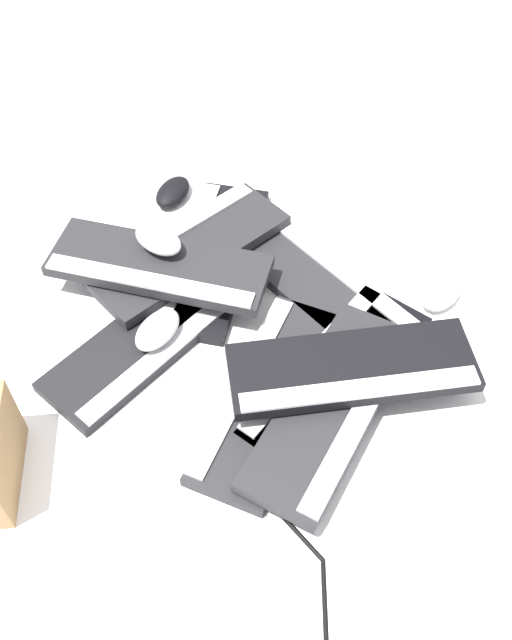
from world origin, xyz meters
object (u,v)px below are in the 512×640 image
at_px(mouse_0, 157,330).
at_px(mouse_2, 173,192).
at_px(keyboard_1, 212,257).
at_px(mouse_1, 441,293).
at_px(keyboard_4, 337,375).
at_px(keyboard_8, 352,369).
at_px(keyboard_0, 332,296).
at_px(keyboard_7, 159,266).
at_px(mouse_3, 158,239).
at_px(keyboard_5, 332,407).
at_px(keyboard_3, 269,395).
at_px(keyboard_2, 149,339).
at_px(keyboard_6, 190,249).

height_order(mouse_0, mouse_2, mouse_0).
distance_m(keyboard_1, mouse_1, 0.48).
xyz_separation_m(keyboard_4, keyboard_8, (-0.00, -0.03, 0.06)).
height_order(keyboard_0, keyboard_1, same).
height_order(keyboard_4, keyboard_7, keyboard_7).
height_order(keyboard_7, mouse_3, mouse_3).
distance_m(keyboard_5, keyboard_7, 0.45).
xyz_separation_m(mouse_1, mouse_3, (-0.38, 0.44, 0.09)).
relative_size(keyboard_1, mouse_0, 4.06).
bearing_deg(mouse_3, mouse_2, -51.76).
bearing_deg(keyboard_8, mouse_1, 4.77).
relative_size(keyboard_3, mouse_0, 4.21).
xyz_separation_m(mouse_0, mouse_3, (0.12, 0.14, 0.06)).
distance_m(keyboard_1, keyboard_4, 0.39).
relative_size(keyboard_0, keyboard_5, 0.96).
height_order(keyboard_2, mouse_2, mouse_2).
relative_size(keyboard_0, mouse_2, 4.05).
xyz_separation_m(keyboard_1, keyboard_6, (-0.04, 0.03, 0.03)).
bearing_deg(mouse_1, keyboard_4, -10.21).
distance_m(keyboard_3, mouse_2, 0.59).
height_order(keyboard_3, mouse_1, mouse_1).
relative_size(keyboard_2, mouse_1, 4.12).
bearing_deg(mouse_1, keyboard_5, -1.83).
distance_m(keyboard_5, mouse_3, 0.48).
height_order(keyboard_3, keyboard_8, keyboard_8).
relative_size(keyboard_2, keyboard_7, 1.00).
bearing_deg(mouse_1, keyboard_2, -40.48).
distance_m(keyboard_7, mouse_2, 0.29).
distance_m(keyboard_7, mouse_3, 0.05).
bearing_deg(keyboard_2, keyboard_0, -25.97).
relative_size(keyboard_4, mouse_2, 4.17).
height_order(keyboard_0, mouse_2, mouse_2).
distance_m(keyboard_6, mouse_0, 0.22).
bearing_deg(mouse_0, mouse_3, -146.14).
xyz_separation_m(keyboard_1, mouse_0, (-0.22, -0.10, 0.04)).
distance_m(keyboard_0, mouse_2, 0.47).
height_order(keyboard_4, keyboard_8, keyboard_8).
relative_size(keyboard_1, keyboard_6, 1.01).
relative_size(mouse_2, mouse_3, 1.00).
bearing_deg(mouse_0, keyboard_2, -74.88).
height_order(keyboard_8, mouse_0, keyboard_8).
xyz_separation_m(keyboard_4, keyboard_6, (-0.01, 0.42, 0.03)).
distance_m(keyboard_1, keyboard_3, 0.37).
distance_m(keyboard_0, mouse_3, 0.37).
bearing_deg(keyboard_6, keyboard_4, -88.52).
bearing_deg(keyboard_3, keyboard_4, -23.61).
xyz_separation_m(keyboard_6, keyboard_7, (-0.09, -0.02, 0.03)).
height_order(keyboard_0, keyboard_2, same).
bearing_deg(keyboard_1, mouse_2, 73.30).
xyz_separation_m(keyboard_3, keyboard_8, (0.12, -0.09, 0.06)).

